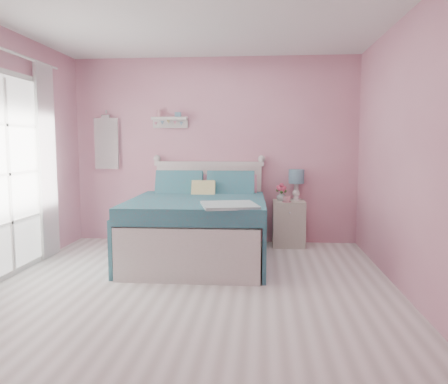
# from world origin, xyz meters

# --- Properties ---
(floor) EXTENTS (4.50, 4.50, 0.00)m
(floor) POSITION_xyz_m (0.00, 0.00, 0.00)
(floor) COLOR beige
(floor) RESTS_ON ground
(room_shell) EXTENTS (4.50, 4.50, 4.50)m
(room_shell) POSITION_xyz_m (0.00, 0.00, 1.58)
(room_shell) COLOR #C97F94
(room_shell) RESTS_ON floor
(bed) EXTENTS (1.61, 2.00, 1.15)m
(bed) POSITION_xyz_m (-0.07, 1.25, 0.40)
(bed) COLOR silver
(bed) RESTS_ON floor
(nightstand) EXTENTS (0.43, 0.43, 0.62)m
(nightstand) POSITION_xyz_m (1.05, 2.02, 0.31)
(nightstand) COLOR beige
(nightstand) RESTS_ON floor
(table_lamp) EXTENTS (0.21, 0.21, 0.42)m
(table_lamp) POSITION_xyz_m (1.15, 2.12, 0.92)
(table_lamp) COLOR white
(table_lamp) RESTS_ON nightstand
(vase) EXTENTS (0.14, 0.14, 0.14)m
(vase) POSITION_xyz_m (0.94, 2.01, 0.69)
(vase) COLOR silver
(vase) RESTS_ON nightstand
(teacup) EXTENTS (0.12, 0.12, 0.08)m
(teacup) POSITION_xyz_m (1.00, 1.88, 0.66)
(teacup) COLOR pink
(teacup) RESTS_ON nightstand
(roses) EXTENTS (0.14, 0.11, 0.12)m
(roses) POSITION_xyz_m (0.94, 2.01, 0.80)
(roses) COLOR #E34D72
(roses) RESTS_ON vase
(wall_shelf) EXTENTS (0.50, 0.15, 0.25)m
(wall_shelf) POSITION_xyz_m (-0.63, 2.19, 1.73)
(wall_shelf) COLOR silver
(wall_shelf) RESTS_ON room_shell
(hanging_dress) EXTENTS (0.34, 0.03, 0.72)m
(hanging_dress) POSITION_xyz_m (-1.55, 2.18, 1.40)
(hanging_dress) COLOR white
(hanging_dress) RESTS_ON room_shell
(french_door) EXTENTS (0.04, 1.32, 2.16)m
(french_door) POSITION_xyz_m (-1.97, 0.40, 1.07)
(french_door) COLOR silver
(french_door) RESTS_ON floor
(curtain_far) EXTENTS (0.04, 0.40, 2.32)m
(curtain_far) POSITION_xyz_m (-1.92, 1.14, 1.18)
(curtain_far) COLOR white
(curtain_far) RESTS_ON floor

